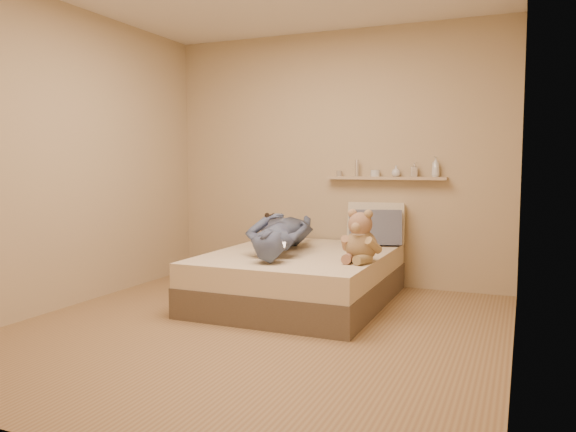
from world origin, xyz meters
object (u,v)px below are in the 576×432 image
at_px(wall_shelf, 385,178).
at_px(teddy_bear, 360,240).
at_px(dark_plush, 271,231).
at_px(pillow_grey, 375,228).
at_px(person, 280,232).
at_px(pillow_cream, 376,223).
at_px(game_console, 276,245).
at_px(bed, 300,277).

bearing_deg(wall_shelf, teddy_bear, -85.99).
distance_m(dark_plush, pillow_grey, 1.02).
height_order(person, wall_shelf, wall_shelf).
distance_m(dark_plush, person, 0.49).
bearing_deg(pillow_cream, dark_plush, -154.32).
bearing_deg(game_console, pillow_cream, 71.10).
relative_size(dark_plush, pillow_cream, 0.56).
bearing_deg(pillow_cream, person, -127.81).
xyz_separation_m(person, wall_shelf, (0.73, 0.94, 0.47)).
relative_size(pillow_cream, person, 0.37).
distance_m(game_console, dark_plush, 1.04).
relative_size(bed, game_console, 11.47).
bearing_deg(pillow_grey, wall_shelf, 79.53).
xyz_separation_m(bed, person, (-0.18, -0.03, 0.40)).
relative_size(game_console, pillow_grey, 0.33).
relative_size(dark_plush, pillow_grey, 0.62).
height_order(bed, teddy_bear, teddy_bear).
bearing_deg(pillow_grey, dark_plush, -162.05).
bearing_deg(game_console, pillow_grey, 68.12).
relative_size(pillow_grey, person, 0.34).
distance_m(bed, wall_shelf, 1.38).
distance_m(pillow_cream, pillow_grey, 0.15).
bearing_deg(dark_plush, bed, -39.18).
height_order(pillow_grey, person, person).
bearing_deg(teddy_bear, person, 162.22).
xyz_separation_m(teddy_bear, wall_shelf, (-0.08, 1.20, 0.47)).
relative_size(bed, person, 1.29).
distance_m(bed, dark_plush, 0.69).
xyz_separation_m(pillow_cream, pillow_grey, (0.03, -0.14, -0.03)).
bearing_deg(dark_plush, person, -55.32).
xyz_separation_m(teddy_bear, dark_plush, (-1.09, 0.66, -0.04)).
distance_m(bed, pillow_grey, 0.94).
bearing_deg(dark_plush, pillow_grey, 17.95).
relative_size(teddy_bear, pillow_grey, 0.86).
bearing_deg(pillow_cream, pillow_grey, -79.64).
relative_size(dark_plush, person, 0.21).
xyz_separation_m(bed, pillow_cream, (0.48, 0.83, 0.43)).
height_order(game_console, dark_plush, dark_plush).
bearing_deg(game_console, person, 110.24).
bearing_deg(person, pillow_grey, -147.69).
bearing_deg(bed, person, -171.30).
distance_m(teddy_bear, wall_shelf, 1.29).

